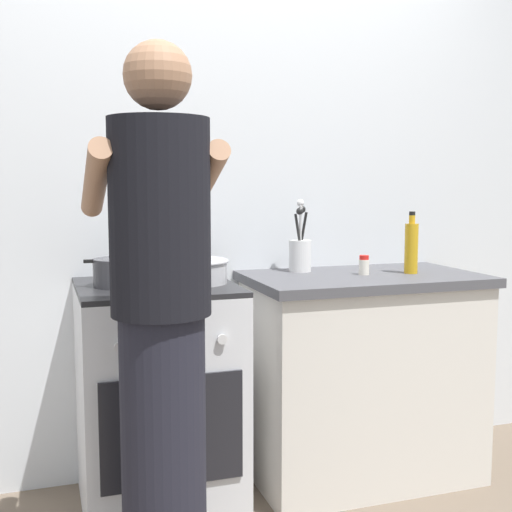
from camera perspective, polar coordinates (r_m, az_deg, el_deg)
name	(u,v)px	position (r m, az deg, el deg)	size (l,w,h in m)	color
ground	(254,509)	(2.80, -0.21, -21.11)	(6.00, 6.00, 0.00)	#6B5B4C
back_wall	(261,192)	(3.02, 0.43, 5.57)	(3.20, 0.10, 2.50)	silver
countertop	(362,375)	(2.96, 9.19, -10.20)	(1.00, 0.60, 0.90)	silver
stove_range	(158,397)	(2.68, -8.52, -12.02)	(0.60, 0.62, 0.90)	silver
pot	(119,272)	(2.54, -11.80, -1.41)	(0.26, 0.20, 0.11)	#38383D
mixing_bowl	(192,270)	(2.58, -5.60, -1.23)	(0.29, 0.29, 0.09)	#B7B7BC
utensil_crock	(300,252)	(2.91, 3.85, 0.37)	(0.10, 0.10, 0.32)	silver
spice_bottle	(364,265)	(2.84, 9.37, -0.81)	(0.04, 0.04, 0.08)	silver
oil_bottle	(411,247)	(2.92, 13.35, 0.76)	(0.06, 0.06, 0.27)	gold
person	(161,327)	(2.00, -8.23, -6.13)	(0.41, 0.50, 1.70)	black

